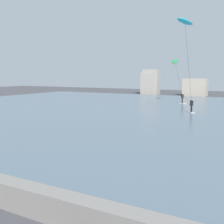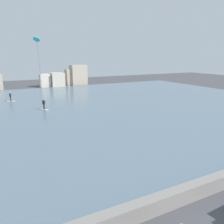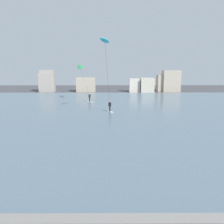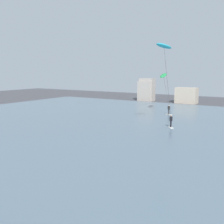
{
  "view_description": "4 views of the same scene",
  "coord_description": "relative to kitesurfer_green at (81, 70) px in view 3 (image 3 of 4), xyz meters",
  "views": [
    {
      "loc": [
        6.99,
        -2.1,
        4.63
      ],
      "look_at": [
        -2.45,
        14.62,
        2.09
      ],
      "focal_mm": 46.08,
      "sensor_mm": 36.0,
      "label": 1
    },
    {
      "loc": [
        -8.8,
        -4.17,
        8.33
      ],
      "look_at": [
        0.97,
        14.11,
        3.28
      ],
      "focal_mm": 37.69,
      "sensor_mm": 36.0,
      "label": 2
    },
    {
      "loc": [
        -1.31,
        -4.63,
        7.23
      ],
      "look_at": [
        -1.16,
        18.05,
        2.78
      ],
      "focal_mm": 39.45,
      "sensor_mm": 36.0,
      "label": 3
    },
    {
      "loc": [
        9.84,
        -0.3,
        7.31
      ],
      "look_at": [
        1.12,
        13.5,
        4.77
      ],
      "focal_mm": 41.64,
      "sensor_mm": 36.0,
      "label": 4
    }
  ],
  "objects": [
    {
      "name": "water_bay",
      "position": [
        6.98,
        -12.2,
        -6.08
      ],
      "size": [
        84.0,
        52.0,
        0.1
      ],
      "primitive_type": "cube",
      "color": "slate",
      "rests_on": "ground"
    },
    {
      "name": "far_shore_buildings",
      "position": [
        6.86,
        16.52,
        -3.81
      ],
      "size": [
        36.6,
        4.98,
        5.69
      ],
      "color": "#A89E93",
      "rests_on": "ground"
    },
    {
      "name": "kitesurfer_green",
      "position": [
        0.0,
        0.0,
        0.0
      ],
      "size": [
        3.43,
        4.21,
        7.13
      ],
      "color": "silver",
      "rests_on": "water_bay"
    },
    {
      "name": "kitesurfer_cyan",
      "position": [
        5.0,
        -12.84,
        2.92
      ],
      "size": [
        2.1,
        3.57,
        10.75
      ],
      "color": "silver",
      "rests_on": "water_bay"
    }
  ]
}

